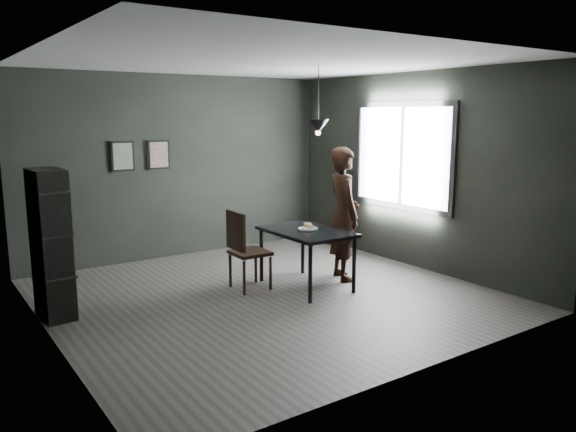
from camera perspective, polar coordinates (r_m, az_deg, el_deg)
ground at (r=7.01m, az=-2.14°, el=-8.02°), size 5.00×5.00×0.00m
back_wall at (r=8.90m, az=-10.94°, el=4.96°), size 5.00×0.10×2.80m
ceiling at (r=6.68m, az=-2.31°, el=15.44°), size 5.00×5.00×0.02m
window_assembly at (r=8.40m, az=11.46°, el=6.00°), size 0.04×1.96×1.56m
cafe_table at (r=7.16m, az=1.88°, el=-2.05°), size 0.80×1.20×0.75m
white_plate at (r=7.16m, az=2.03°, el=-1.35°), size 0.23×0.23×0.01m
donut_pile at (r=7.15m, az=2.03°, el=-1.06°), size 0.19×0.16×0.08m
woman at (r=7.52m, az=5.66°, el=0.22°), size 0.62×0.76×1.78m
wood_chair at (r=7.08m, az=-4.53°, el=-2.99°), size 0.45×0.45×1.02m
shelf_unit at (r=6.57m, az=-22.94°, el=-2.70°), size 0.34×0.56×1.63m
pendant_lamp at (r=7.22m, az=3.08°, el=9.09°), size 0.28×0.28×0.86m
framed_print_left at (r=8.53m, az=-16.45°, el=5.85°), size 0.34×0.04×0.44m
framed_print_right at (r=8.72m, az=-13.01°, el=6.09°), size 0.34×0.04×0.44m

